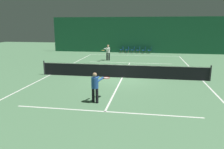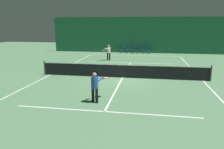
{
  "view_description": "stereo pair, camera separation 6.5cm",
  "coord_description": "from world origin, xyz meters",
  "px_view_note": "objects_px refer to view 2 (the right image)",
  "views": [
    {
      "loc": [
        1.76,
        -15.15,
        3.68
      ],
      "look_at": [
        -0.28,
        -2.84,
        0.85
      ],
      "focal_mm": 35.0,
      "sensor_mm": 36.0,
      "label": 1
    },
    {
      "loc": [
        1.82,
        -15.14,
        3.68
      ],
      "look_at": [
        -0.28,
        -2.84,
        0.85
      ],
      "focal_mm": 35.0,
      "sensor_mm": 36.0,
      "label": 2
    }
  ],
  "objects_px": {
    "courtside_chair_0": "(123,49)",
    "courtside_chair_4": "(145,50)",
    "player_near": "(95,85)",
    "courtside_chair_5": "(151,50)",
    "courtside_chair_2": "(134,50)",
    "tennis_net": "(123,71)",
    "courtside_chair_3": "(139,50)",
    "player_far": "(108,51)",
    "courtside_chair_1": "(128,49)"
  },
  "relations": [
    {
      "from": "courtside_chair_1",
      "to": "courtside_chair_2",
      "type": "xyz_separation_m",
      "value": [
        0.75,
        0.0,
        0.0
      ]
    },
    {
      "from": "courtside_chair_0",
      "to": "courtside_chair_4",
      "type": "height_order",
      "value": "same"
    },
    {
      "from": "courtside_chair_0",
      "to": "courtside_chair_2",
      "type": "distance_m",
      "value": 1.49
    },
    {
      "from": "courtside_chair_4",
      "to": "player_far",
      "type": "bearing_deg",
      "value": -29.46
    },
    {
      "from": "player_far",
      "to": "courtside_chair_0",
      "type": "xyz_separation_m",
      "value": [
        0.74,
        6.59,
        -0.48
      ]
    },
    {
      "from": "courtside_chair_4",
      "to": "courtside_chair_3",
      "type": "bearing_deg",
      "value": -90.0
    },
    {
      "from": "courtside_chair_5",
      "to": "player_far",
      "type": "bearing_deg",
      "value": -34.14
    },
    {
      "from": "tennis_net",
      "to": "courtside_chair_5",
      "type": "height_order",
      "value": "tennis_net"
    },
    {
      "from": "tennis_net",
      "to": "player_near",
      "type": "height_order",
      "value": "player_near"
    },
    {
      "from": "player_near",
      "to": "courtside_chair_5",
      "type": "relative_size",
      "value": 1.78
    },
    {
      "from": "courtside_chair_3",
      "to": "courtside_chair_4",
      "type": "bearing_deg",
      "value": 90.0
    },
    {
      "from": "player_near",
      "to": "courtside_chair_2",
      "type": "bearing_deg",
      "value": 24.12
    },
    {
      "from": "courtside_chair_1",
      "to": "player_near",
      "type": "bearing_deg",
      "value": 0.86
    },
    {
      "from": "courtside_chair_1",
      "to": "courtside_chair_3",
      "type": "relative_size",
      "value": 1.0
    },
    {
      "from": "courtside_chair_3",
      "to": "tennis_net",
      "type": "bearing_deg",
      "value": -2.12
    },
    {
      "from": "tennis_net",
      "to": "courtside_chair_0",
      "type": "height_order",
      "value": "tennis_net"
    },
    {
      "from": "courtside_chair_4",
      "to": "courtside_chair_5",
      "type": "bearing_deg",
      "value": 90.0
    },
    {
      "from": "tennis_net",
      "to": "courtside_chair_3",
      "type": "relative_size",
      "value": 14.29
    },
    {
      "from": "courtside_chair_3",
      "to": "courtside_chair_4",
      "type": "xyz_separation_m",
      "value": [
        0.75,
        0.0,
        0.0
      ]
    },
    {
      "from": "tennis_net",
      "to": "courtside_chair_1",
      "type": "xyz_separation_m",
      "value": [
        -0.97,
        14.18,
        -0.03
      ]
    },
    {
      "from": "player_far",
      "to": "courtside_chair_2",
      "type": "height_order",
      "value": "player_far"
    },
    {
      "from": "player_far",
      "to": "courtside_chair_3",
      "type": "xyz_separation_m",
      "value": [
        2.98,
        6.59,
        -0.48
      ]
    },
    {
      "from": "courtside_chair_0",
      "to": "courtside_chair_1",
      "type": "relative_size",
      "value": 1.0
    },
    {
      "from": "courtside_chair_1",
      "to": "courtside_chair_4",
      "type": "height_order",
      "value": "same"
    },
    {
      "from": "courtside_chair_1",
      "to": "courtside_chair_2",
      "type": "height_order",
      "value": "same"
    },
    {
      "from": "player_near",
      "to": "courtside_chair_2",
      "type": "height_order",
      "value": "player_near"
    },
    {
      "from": "courtside_chair_2",
      "to": "courtside_chair_5",
      "type": "distance_m",
      "value": 2.24
    },
    {
      "from": "courtside_chair_3",
      "to": "player_near",
      "type": "bearing_deg",
      "value": -3.52
    },
    {
      "from": "courtside_chair_3",
      "to": "courtside_chair_5",
      "type": "bearing_deg",
      "value": 90.0
    },
    {
      "from": "tennis_net",
      "to": "courtside_chair_4",
      "type": "distance_m",
      "value": 14.24
    },
    {
      "from": "player_far",
      "to": "courtside_chair_5",
      "type": "relative_size",
      "value": 1.97
    },
    {
      "from": "courtside_chair_0",
      "to": "courtside_chair_4",
      "type": "distance_m",
      "value": 2.99
    },
    {
      "from": "courtside_chair_1",
      "to": "courtside_chair_5",
      "type": "distance_m",
      "value": 2.99
    },
    {
      "from": "courtside_chair_0",
      "to": "courtside_chair_1",
      "type": "xyz_separation_m",
      "value": [
        0.75,
        0.0,
        0.0
      ]
    },
    {
      "from": "tennis_net",
      "to": "player_far",
      "type": "bearing_deg",
      "value": 107.92
    },
    {
      "from": "courtside_chair_2",
      "to": "courtside_chair_3",
      "type": "bearing_deg",
      "value": 90.0
    },
    {
      "from": "courtside_chair_2",
      "to": "courtside_chair_5",
      "type": "xyz_separation_m",
      "value": [
        2.24,
        0.0,
        0.0
      ]
    },
    {
      "from": "courtside_chair_3",
      "to": "courtside_chair_5",
      "type": "distance_m",
      "value": 1.49
    },
    {
      "from": "courtside_chair_2",
      "to": "courtside_chair_0",
      "type": "bearing_deg",
      "value": -90.0
    },
    {
      "from": "courtside_chair_3",
      "to": "courtside_chair_1",
      "type": "bearing_deg",
      "value": -90.0
    },
    {
      "from": "player_near",
      "to": "courtside_chair_0",
      "type": "bearing_deg",
      "value": 28.51
    },
    {
      "from": "tennis_net",
      "to": "player_near",
      "type": "bearing_deg",
      "value": -97.25
    },
    {
      "from": "courtside_chair_4",
      "to": "courtside_chair_5",
      "type": "xyz_separation_m",
      "value": [
        0.75,
        0.0,
        0.0
      ]
    },
    {
      "from": "courtside_chair_1",
      "to": "courtside_chair_5",
      "type": "xyz_separation_m",
      "value": [
        2.99,
        0.0,
        0.0
      ]
    },
    {
      "from": "player_near",
      "to": "tennis_net",
      "type": "bearing_deg",
      "value": 18.2
    },
    {
      "from": "player_near",
      "to": "courtside_chair_1",
      "type": "xyz_separation_m",
      "value": [
        -0.29,
        19.48,
        -0.39
      ]
    },
    {
      "from": "tennis_net",
      "to": "courtside_chair_0",
      "type": "relative_size",
      "value": 14.29
    },
    {
      "from": "tennis_net",
      "to": "courtside_chair_3",
      "type": "distance_m",
      "value": 14.19
    },
    {
      "from": "courtside_chair_0",
      "to": "courtside_chair_4",
      "type": "xyz_separation_m",
      "value": [
        2.99,
        0.0,
        0.0
      ]
    },
    {
      "from": "player_near",
      "to": "courtside_chair_5",
      "type": "height_order",
      "value": "player_near"
    }
  ]
}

